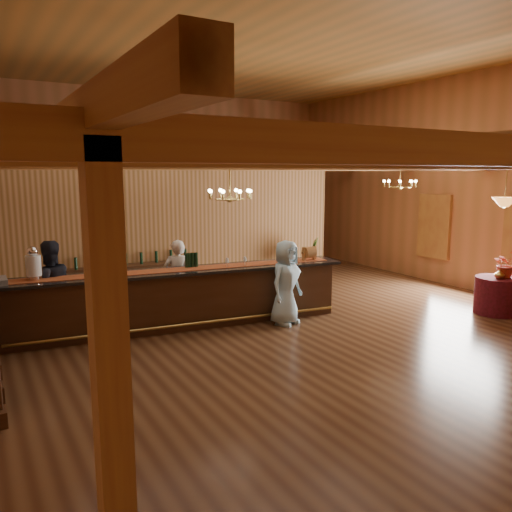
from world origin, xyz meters
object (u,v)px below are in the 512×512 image
round_table (497,295)px  pendant_lamp (505,202)px  guest (286,283)px  beverage_dispenser (33,264)px  bartender (178,279)px  floor_plant (309,260)px  tasting_bar (178,298)px  chandelier_left (230,194)px  raffle_drum (309,252)px  chandelier_right (400,183)px  staff_second (50,289)px  backbar_shelf (134,282)px

round_table → pendant_lamp: 2.00m
round_table → guest: 4.68m
beverage_dispenser → bartender: 2.85m
floor_plant → pendant_lamp: bearing=-69.1°
tasting_bar → pendant_lamp: pendant_lamp is taller
chandelier_left → guest: size_ratio=0.47×
tasting_bar → guest: (1.94, -0.88, 0.27)m
raffle_drum → pendant_lamp: 4.20m
raffle_drum → pendant_lamp: (3.46, -2.11, 1.08)m
round_table → chandelier_right: chandelier_right is taller
raffle_drum → staff_second: size_ratio=0.19×
bartender → floor_plant: (4.31, 1.32, -0.19)m
beverage_dispenser → tasting_bar: bearing=-8.7°
chandelier_left → bartender: 2.45m
round_table → chandelier_left: chandelier_left is taller
guest → floor_plant: (2.63, 2.85, -0.21)m
bartender → guest: (1.68, -1.53, 0.03)m
round_table → bartender: bearing=152.2°
beverage_dispenser → pendant_lamp: 9.33m
round_table → chandelier_left: 6.26m
raffle_drum → staff_second: 5.21m
pendant_lamp → guest: 4.91m
chandelier_left → raffle_drum: bearing=13.6°
raffle_drum → floor_plant: size_ratio=0.27×
staff_second → guest: 4.46m
beverage_dispenser → chandelier_right: 8.64m
backbar_shelf → pendant_lamp: 8.43m
beverage_dispenser → backbar_shelf: beverage_dispenser is taller
raffle_drum → floor_plant: raffle_drum is taller
round_table → chandelier_right: bearing=95.8°
raffle_drum → tasting_bar: bearing=171.5°
bartender → floor_plant: bearing=-138.2°
tasting_bar → floor_plant: floor_plant is taller
raffle_drum → chandelier_left: 2.59m
raffle_drum → staff_second: (-5.07, 1.11, -0.43)m
raffle_drum → guest: guest is taller
chandelier_right → floor_plant: bearing=128.5°
raffle_drum → pendant_lamp: size_ratio=0.38×
bartender → chandelier_left: bearing=129.2°
tasting_bar → bartender: (0.26, 0.65, 0.24)m
backbar_shelf → floor_plant: (4.68, -0.61, 0.21)m
chandelier_right → bartender: bearing=175.0°
tasting_bar → beverage_dispenser: size_ratio=11.52×
pendant_lamp → floor_plant: (-1.73, 4.51, -1.77)m
bartender → floor_plant: 4.51m
guest → floor_plant: size_ratio=1.34×
tasting_bar → staff_second: bearing=170.2°
backbar_shelf → chandelier_left: size_ratio=3.78×
raffle_drum → backbar_shelf: 4.30m
chandelier_left → chandelier_right: same height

